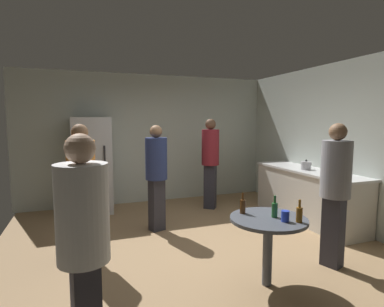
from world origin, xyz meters
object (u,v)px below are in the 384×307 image
Objects in this scene: person_in_white_shirt at (83,238)px; person_in_orange_shirt at (82,181)px; beer_bottle_amber at (299,214)px; beer_bottle_green at (275,209)px; beer_bottle_brown at (243,206)px; foreground_table at (268,227)px; person_in_maroon_shirt at (210,156)px; person_in_gray_shirt at (335,184)px; refrigerator at (92,165)px; plastic_cup_blue at (285,216)px; person_in_navy_shirt at (156,170)px; wine_bottle_on_counter at (334,166)px; kettle at (306,165)px.

person_in_orange_shirt reaches higher than person_in_white_shirt.
beer_bottle_green is at bearing 121.71° from beer_bottle_amber.
beer_bottle_brown is at bearing 16.53° from person_in_white_shirt.
foreground_table is 3.48× the size of beer_bottle_brown.
person_in_maroon_shirt is (2.39, 3.42, 0.07)m from person_in_white_shirt.
foreground_table is at bearing -13.21° from person_in_gray_shirt.
refrigerator reaches higher than person_in_white_shirt.
beer_bottle_brown is at bearing -21.35° from person_in_orange_shirt.
person_in_gray_shirt reaches higher than beer_bottle_amber.
refrigerator is at bearing 115.61° from plastic_cup_blue.
beer_bottle_amber is 0.26m from beer_bottle_green.
beer_bottle_amber reaches higher than plastic_cup_blue.
beer_bottle_amber is 0.14× the size of person_in_navy_shirt.
wine_bottle_on_counter is 4.11m from person_in_white_shirt.
wine_bottle_on_counter is 0.19× the size of person_in_white_shirt.
person_in_white_shirt reaches higher than kettle.
kettle is 2.22× the size of plastic_cup_blue.
person_in_maroon_shirt is (0.58, 2.85, 0.41)m from foreground_table.
person_in_white_shirt reaches higher than plastic_cup_blue.
plastic_cup_blue is (0.26, -0.39, -0.03)m from beer_bottle_brown.
refrigerator reaches higher than plastic_cup_blue.
beer_bottle_green is (0.07, -0.01, 0.19)m from foreground_table.
refrigerator is at bearing -70.89° from person_in_gray_shirt.
kettle is at bearing -27.64° from refrigerator.
person_in_white_shirt is at bearing -162.47° from foreground_table.
person_in_navy_shirt is at bearing 44.42° from person_in_orange_shirt.
beer_bottle_green is (-1.76, -1.60, -0.15)m from kettle.
person_in_orange_shirt is (-1.64, 1.08, 0.18)m from beer_bottle_brown.
person_in_gray_shirt is (-0.96, -0.99, -0.01)m from wine_bottle_on_counter.
kettle is 0.30× the size of foreground_table.
beer_bottle_amber is at bearing 3.86° from person_in_gray_shirt.
beer_bottle_amber is at bearing -58.29° from beer_bottle_green.
plastic_cup_blue is at bearing 31.19° from person_in_maroon_shirt.
person_in_maroon_shirt is (0.51, 2.86, 0.22)m from beer_bottle_green.
foreground_table is 1.05m from person_in_gray_shirt.
plastic_cup_blue is 0.06× the size of person_in_gray_shirt.
foreground_table is 0.47× the size of person_in_gray_shirt.
beer_bottle_brown is 0.14× the size of person_in_navy_shirt.
refrigerator reaches higher than person_in_navy_shirt.
kettle is 2.43m from beer_bottle_brown.
wine_bottle_on_counter is at bearing 30.52° from beer_bottle_green.
beer_bottle_amber is (1.82, -3.63, -0.08)m from refrigerator.
kettle is 2.44m from beer_bottle_amber.
beer_bottle_brown is at bearing -4.12° from person_in_navy_shirt.
person_in_orange_shirt is (-3.75, 0.21, -0.02)m from wine_bottle_on_counter.
plastic_cup_blue is at bearing -145.86° from wine_bottle_on_counter.
beer_bottle_green is 2.30m from person_in_orange_shirt.
kettle reaches higher than beer_bottle_brown.
kettle is 1.71m from person_in_gray_shirt.
kettle is at bearing 59.95° from person_in_navy_shirt.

